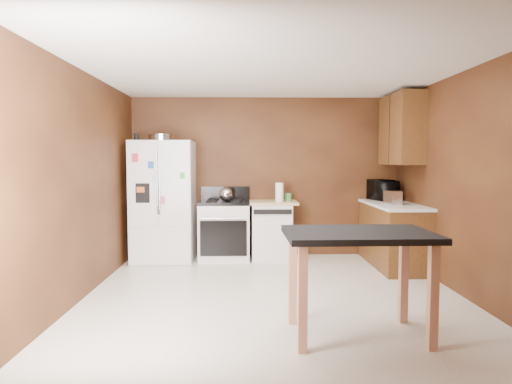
{
  "coord_description": "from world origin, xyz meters",
  "views": [
    {
      "loc": [
        -0.31,
        -4.99,
        1.52
      ],
      "look_at": [
        -0.18,
        0.85,
        1.11
      ],
      "focal_mm": 32.0,
      "sensor_mm": 36.0,
      "label": 1
    }
  ],
  "objects_px": {
    "roasting_pan": "(162,138)",
    "refrigerator": "(164,201)",
    "pen_cup": "(136,137)",
    "green_canister": "(288,197)",
    "island": "(358,248)",
    "microwave": "(383,191)",
    "paper_towel": "(279,192)",
    "toaster": "(393,198)",
    "gas_range": "(224,229)",
    "dishwasher": "(271,229)",
    "kettle": "(226,194)"
  },
  "relations": [
    {
      "from": "kettle",
      "to": "dishwasher",
      "type": "xyz_separation_m",
      "value": [
        0.69,
        0.11,
        -0.55
      ]
    },
    {
      "from": "pen_cup",
      "to": "toaster",
      "type": "height_order",
      "value": "pen_cup"
    },
    {
      "from": "paper_towel",
      "to": "toaster",
      "type": "relative_size",
      "value": 1.08
    },
    {
      "from": "island",
      "to": "paper_towel",
      "type": "bearing_deg",
      "value": 98.47
    },
    {
      "from": "dishwasher",
      "to": "island",
      "type": "relative_size",
      "value": 0.71
    },
    {
      "from": "green_canister",
      "to": "dishwasher",
      "type": "bearing_deg",
      "value": -161.05
    },
    {
      "from": "kettle",
      "to": "toaster",
      "type": "height_order",
      "value": "kettle"
    },
    {
      "from": "paper_towel",
      "to": "island",
      "type": "distance_m",
      "value": 3.07
    },
    {
      "from": "pen_cup",
      "to": "microwave",
      "type": "relative_size",
      "value": 0.21
    },
    {
      "from": "green_canister",
      "to": "gas_range",
      "type": "bearing_deg",
      "value": -173.36
    },
    {
      "from": "refrigerator",
      "to": "dishwasher",
      "type": "height_order",
      "value": "refrigerator"
    },
    {
      "from": "refrigerator",
      "to": "island",
      "type": "xyz_separation_m",
      "value": [
        2.2,
        -3.03,
        -0.13
      ]
    },
    {
      "from": "toaster",
      "to": "gas_range",
      "type": "bearing_deg",
      "value": 157.09
    },
    {
      "from": "roasting_pan",
      "to": "microwave",
      "type": "height_order",
      "value": "roasting_pan"
    },
    {
      "from": "dishwasher",
      "to": "island",
      "type": "distance_m",
      "value": 3.18
    },
    {
      "from": "green_canister",
      "to": "roasting_pan",
      "type": "bearing_deg",
      "value": -174.86
    },
    {
      "from": "kettle",
      "to": "gas_range",
      "type": "relative_size",
      "value": 0.19
    },
    {
      "from": "kettle",
      "to": "microwave",
      "type": "bearing_deg",
      "value": 3.19
    },
    {
      "from": "green_canister",
      "to": "island",
      "type": "distance_m",
      "value": 3.22
    },
    {
      "from": "gas_range",
      "to": "dishwasher",
      "type": "distance_m",
      "value": 0.72
    },
    {
      "from": "toaster",
      "to": "refrigerator",
      "type": "bearing_deg",
      "value": 162.27
    },
    {
      "from": "pen_cup",
      "to": "island",
      "type": "distance_m",
      "value": 4.04
    },
    {
      "from": "green_canister",
      "to": "dishwasher",
      "type": "relative_size",
      "value": 0.13
    },
    {
      "from": "roasting_pan",
      "to": "paper_towel",
      "type": "distance_m",
      "value": 1.94
    },
    {
      "from": "microwave",
      "to": "island",
      "type": "distance_m",
      "value": 3.36
    },
    {
      "from": "refrigerator",
      "to": "island",
      "type": "height_order",
      "value": "refrigerator"
    },
    {
      "from": "roasting_pan",
      "to": "microwave",
      "type": "bearing_deg",
      "value": 1.88
    },
    {
      "from": "roasting_pan",
      "to": "gas_range",
      "type": "height_order",
      "value": "roasting_pan"
    },
    {
      "from": "gas_range",
      "to": "kettle",
      "type": "bearing_deg",
      "value": -71.02
    },
    {
      "from": "kettle",
      "to": "green_canister",
      "type": "xyz_separation_m",
      "value": [
        0.95,
        0.2,
        -0.05
      ]
    },
    {
      "from": "roasting_pan",
      "to": "refrigerator",
      "type": "relative_size",
      "value": 0.22
    },
    {
      "from": "green_canister",
      "to": "microwave",
      "type": "xyz_separation_m",
      "value": [
        1.46,
        -0.06,
        0.09
      ]
    },
    {
      "from": "pen_cup",
      "to": "microwave",
      "type": "xyz_separation_m",
      "value": [
        3.71,
        0.21,
        -0.81
      ]
    },
    {
      "from": "green_canister",
      "to": "pen_cup",
      "type": "bearing_deg",
      "value": -173.09
    },
    {
      "from": "kettle",
      "to": "toaster",
      "type": "distance_m",
      "value": 2.41
    },
    {
      "from": "paper_towel",
      "to": "refrigerator",
      "type": "relative_size",
      "value": 0.16
    },
    {
      "from": "green_canister",
      "to": "toaster",
      "type": "bearing_deg",
      "value": -29.0
    },
    {
      "from": "pen_cup",
      "to": "refrigerator",
      "type": "distance_m",
      "value": 1.03
    },
    {
      "from": "refrigerator",
      "to": "island",
      "type": "bearing_deg",
      "value": -54.07
    },
    {
      "from": "roasting_pan",
      "to": "island",
      "type": "height_order",
      "value": "roasting_pan"
    },
    {
      "from": "dishwasher",
      "to": "roasting_pan",
      "type": "bearing_deg",
      "value": -177.16
    },
    {
      "from": "island",
      "to": "pen_cup",
      "type": "bearing_deg",
      "value": 131.16
    },
    {
      "from": "microwave",
      "to": "island",
      "type": "xyz_separation_m",
      "value": [
        -1.15,
        -3.14,
        -0.27
      ]
    },
    {
      "from": "gas_range",
      "to": "island",
      "type": "height_order",
      "value": "gas_range"
    },
    {
      "from": "pen_cup",
      "to": "refrigerator",
      "type": "relative_size",
      "value": 0.06
    },
    {
      "from": "green_canister",
      "to": "gas_range",
      "type": "relative_size",
      "value": 0.11
    },
    {
      "from": "dishwasher",
      "to": "kettle",
      "type": "bearing_deg",
      "value": -171.34
    },
    {
      "from": "toaster",
      "to": "microwave",
      "type": "relative_size",
      "value": 0.51
    },
    {
      "from": "kettle",
      "to": "pen_cup",
      "type": "bearing_deg",
      "value": -176.56
    },
    {
      "from": "green_canister",
      "to": "gas_range",
      "type": "xyz_separation_m",
      "value": [
        -0.98,
        -0.11,
        -0.49
      ]
    }
  ]
}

